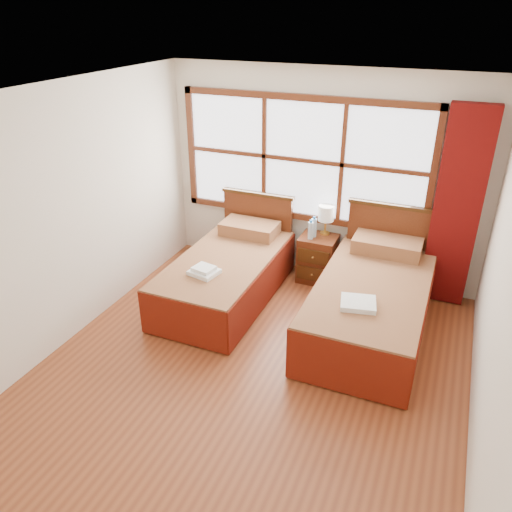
% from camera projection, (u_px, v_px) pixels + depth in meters
% --- Properties ---
extents(floor, '(4.50, 4.50, 0.00)m').
position_uv_depth(floor, '(251.00, 371.00, 4.89)').
color(floor, brown).
rests_on(floor, ground).
extents(ceiling, '(4.50, 4.50, 0.00)m').
position_uv_depth(ceiling, '(249.00, 96.00, 3.71)').
color(ceiling, white).
rests_on(ceiling, wall_back).
extents(wall_back, '(4.00, 0.00, 4.00)m').
position_uv_depth(wall_back, '(322.00, 177.00, 6.15)').
color(wall_back, silver).
rests_on(wall_back, floor).
extents(wall_left, '(0.00, 4.50, 4.50)m').
position_uv_depth(wall_left, '(67.00, 218.00, 4.99)').
color(wall_left, silver).
rests_on(wall_left, floor).
extents(wall_right, '(0.00, 4.50, 4.50)m').
position_uv_depth(wall_right, '(503.00, 300.00, 3.61)').
color(wall_right, silver).
rests_on(wall_right, floor).
extents(window, '(3.16, 0.06, 1.56)m').
position_uv_depth(window, '(302.00, 160.00, 6.11)').
color(window, white).
rests_on(window, wall_back).
extents(curtain, '(0.50, 0.16, 2.30)m').
position_uv_depth(curtain, '(457.00, 209.00, 5.55)').
color(curtain, '#650B0A').
rests_on(curtain, wall_back).
extents(bed_left, '(1.05, 2.07, 1.02)m').
position_uv_depth(bed_left, '(228.00, 273.00, 6.01)').
color(bed_left, '#3F230D').
rests_on(bed_left, floor).
extents(bed_right, '(1.14, 2.22, 1.12)m').
position_uv_depth(bed_right, '(372.00, 301.00, 5.40)').
color(bed_right, '#3F230D').
rests_on(bed_right, floor).
extents(nightstand, '(0.45, 0.45, 0.60)m').
position_uv_depth(nightstand, '(317.00, 259.00, 6.37)').
color(nightstand, '#562612').
rests_on(nightstand, floor).
extents(towels_left, '(0.34, 0.31, 0.09)m').
position_uv_depth(towels_left, '(204.00, 271.00, 5.49)').
color(towels_left, white).
rests_on(towels_left, bed_left).
extents(towels_right, '(0.39, 0.36, 0.05)m').
position_uv_depth(towels_right, '(358.00, 303.00, 4.83)').
color(towels_right, white).
rests_on(towels_right, bed_right).
extents(lamp, '(0.20, 0.20, 0.38)m').
position_uv_depth(lamp, '(326.00, 214.00, 6.20)').
color(lamp, gold).
rests_on(lamp, nightstand).
extents(bottle_near, '(0.07, 0.07, 0.25)m').
position_uv_depth(bottle_near, '(311.00, 230.00, 6.14)').
color(bottle_near, '#A7C4D7').
rests_on(bottle_near, nightstand).
extents(bottle_far, '(0.07, 0.07, 0.27)m').
position_uv_depth(bottle_far, '(314.00, 227.00, 6.20)').
color(bottle_far, '#A7C4D7').
rests_on(bottle_far, nightstand).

